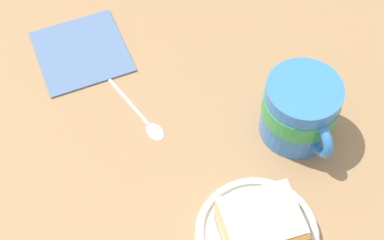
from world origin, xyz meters
TOP-DOWN VIEW (x-y plane):
  - ground_plane at (0.00, 0.00)cm, footprint 130.28×130.28cm
  - small_plate at (-11.35, 0.27)cm, footprint 14.04×14.04cm
  - cake_slice at (-11.60, 0.35)cm, footprint 9.39×10.07cm
  - tea_mug at (-2.87, -13.16)cm, footprint 11.71×9.29cm
  - teaspoon at (9.56, 1.71)cm, footprint 13.53×2.12cm
  - folded_napkin at (24.33, 2.75)cm, footprint 14.80×14.58cm

SIDE VIEW (x-z plane):
  - ground_plane at x=0.00cm, z-range -2.79..0.00cm
  - folded_napkin at x=24.33cm, z-range 0.00..0.60cm
  - teaspoon at x=9.56cm, z-range -0.05..0.75cm
  - small_plate at x=-11.35cm, z-range -0.01..1.81cm
  - cake_slice at x=-11.60cm, z-range 1.05..6.12cm
  - tea_mug at x=-2.87cm, z-range 0.25..9.04cm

